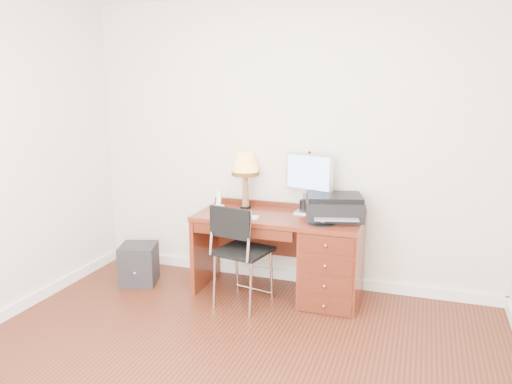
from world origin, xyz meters
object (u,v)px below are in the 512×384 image
(chair, at_px, (240,246))
(phone, at_px, (219,204))
(printer, at_px, (334,207))
(monitor, at_px, (308,176))
(desk, at_px, (313,254))
(equipment_box, at_px, (139,264))
(leg_lamp, at_px, (245,167))

(chair, bearing_deg, phone, 142.67)
(phone, height_order, chair, phone)
(printer, height_order, chair, printer)
(monitor, bearing_deg, desk, -44.38)
(chair, xyz_separation_m, equipment_box, (-1.13, 0.18, -0.36))
(chair, bearing_deg, equipment_box, -177.31)
(desk, height_order, leg_lamp, leg_lamp)
(chair, relative_size, equipment_box, 2.36)
(phone, relative_size, equipment_box, 0.44)
(monitor, bearing_deg, chair, -110.03)
(monitor, relative_size, printer, 0.96)
(leg_lamp, xyz_separation_m, phone, (-0.23, -0.12, -0.34))
(monitor, relative_size, phone, 3.22)
(printer, distance_m, phone, 1.10)
(printer, xyz_separation_m, chair, (-0.73, -0.42, -0.30))
(phone, bearing_deg, leg_lamp, 25.01)
(monitor, height_order, printer, monitor)
(desk, xyz_separation_m, leg_lamp, (-0.70, 0.16, 0.73))
(phone, relative_size, chair, 0.19)
(desk, distance_m, chair, 0.69)
(leg_lamp, xyz_separation_m, chair, (0.15, -0.55, -0.59))
(equipment_box, bearing_deg, printer, -9.90)
(leg_lamp, bearing_deg, equipment_box, -159.20)
(leg_lamp, xyz_separation_m, equipment_box, (-0.98, -0.37, -0.95))
(desk, relative_size, equipment_box, 3.86)
(desk, bearing_deg, chair, -145.35)
(monitor, height_order, equipment_box, monitor)
(monitor, height_order, chair, monitor)
(desk, xyz_separation_m, equipment_box, (-1.68, -0.21, -0.22))
(equipment_box, bearing_deg, chair, -26.38)
(monitor, bearing_deg, leg_lamp, -159.20)
(desk, height_order, printer, printer)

